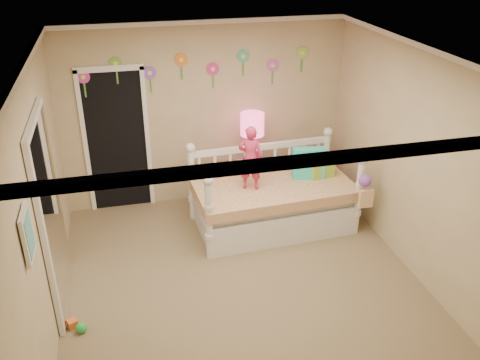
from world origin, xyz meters
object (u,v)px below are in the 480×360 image
object	(u,v)px
table_lamp	(252,130)
child	(250,158)
daybed	(273,188)
nightstand	(252,182)

from	to	relation	value
table_lamp	child	bearing A→B (deg)	-106.54
daybed	table_lamp	distance (m)	0.91
nightstand	daybed	bearing A→B (deg)	-84.59
child	table_lamp	xyz separation A→B (m)	(0.23, 0.77, 0.06)
nightstand	table_lamp	distance (m)	0.81
daybed	nightstand	distance (m)	0.77
daybed	table_lamp	world-z (taller)	table_lamp
daybed	child	distance (m)	0.59
nightstand	table_lamp	bearing A→B (deg)	-65.97
child	table_lamp	bearing A→B (deg)	-85.81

